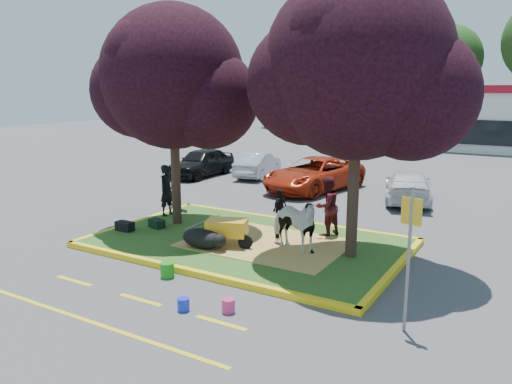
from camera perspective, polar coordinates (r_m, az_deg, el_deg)
The scene contains 31 objects.
ground at distance 13.84m, azimuth -0.98°, elevation -6.10°, with size 90.00×90.00×0.00m, color #424244.
median_island at distance 13.81m, azimuth -0.98°, elevation -5.80°, with size 8.00×5.00×0.15m, color #29541A.
curb_near at distance 11.82m, azimuth -7.62°, elevation -9.03°, with size 8.30×0.16×0.15m, color yellow.
curb_far at distance 15.98m, azimuth 3.88°, elevation -3.37°, with size 8.30×0.16×0.15m, color yellow.
curb_left at distance 16.24m, azimuth -13.36°, elevation -3.42°, with size 0.16×5.30×0.15m, color yellow.
curb_right at distance 12.30m, azimuth 15.64°, elevation -8.54°, with size 0.16×5.30×0.15m, color yellow.
straw_bedding at distance 13.50m, azimuth 1.20°, elevation -5.87°, with size 4.20×3.00×0.01m, color tan.
tree_purple_left at distance 15.10m, azimuth -9.49°, elevation 12.07°, with size 5.06×4.20×6.51m.
tree_purple_right at distance 12.06m, azimuth 11.64°, elevation 13.02°, with size 5.30×4.40×6.82m.
fire_lane_stripe_a at distance 12.10m, azimuth -20.06°, elevation -9.53°, with size 1.10×0.12×0.01m, color yellow.
fire_lane_stripe_b at distance 10.72m, azimuth -13.07°, elevation -11.91°, with size 1.10×0.12×0.01m, color yellow.
fire_lane_stripe_c at distance 9.56m, azimuth -4.03°, elevation -14.69°, with size 1.10×0.12×0.01m, color yellow.
fire_lane_long at distance 9.98m, azimuth -17.95°, elevation -14.08°, with size 6.00×0.10×0.01m, color yellow.
retail_building at distance 39.55m, azimuth 23.68°, elevation 7.99°, with size 20.40×8.40×4.40m.
treeline at distance 49.26m, azimuth 24.79°, elevation 14.88°, with size 46.58×7.80×14.63m.
cow at distance 12.76m, azimuth 4.21°, elevation -3.65°, with size 0.77×1.69×1.42m, color silver.
calf at distance 13.14m, azimuth -6.15°, elevation -5.29°, with size 1.19×0.67×0.52m, color black.
handler at distance 16.51m, azimuth -10.13°, elevation 0.21°, with size 0.61×0.40×1.66m, color black.
visitor_a at distance 14.17m, azimuth 8.09°, elevation -1.61°, with size 0.82×0.64×1.69m, color #471417.
visitor_b at distance 14.83m, azimuth 2.75°, elevation -1.89°, with size 0.70×0.29×1.19m, color black.
wheelbarrow at distance 13.19m, azimuth -3.31°, elevation -4.12°, with size 1.88×0.96×0.71m.
gear_bag_dark at distance 15.13m, azimuth -14.77°, elevation -3.79°, with size 0.53×0.29×0.27m, color black.
gear_bag_green at distance 15.23m, azimuth -11.28°, elevation -3.55°, with size 0.48×0.30×0.26m, color black.
sign_post at distance 9.04m, azimuth 17.13°, elevation -5.68°, with size 0.37×0.10×2.62m.
bucket_green at distance 11.73m, azimuth -10.10°, elevation -8.76°, with size 0.32×0.32×0.34m, color #1C9216.
bucket_pink at distance 9.89m, azimuth -3.17°, elevation -12.85°, with size 0.26×0.26×0.27m, color #D22E72.
bucket_blue at distance 10.06m, azimuth -8.30°, elevation -12.58°, with size 0.24×0.24×0.26m, color #1B31D9.
car_black at distance 24.48m, azimuth -6.26°, elevation 3.40°, with size 1.62×4.01×1.37m, color black.
car_silver at distance 24.19m, azimuth 0.22°, elevation 3.14°, with size 1.25×3.57×1.18m, color #9FA2A6.
car_red at distance 21.07m, azimuth 6.68°, elevation 2.04°, with size 2.30×4.99×1.39m, color #A9280E.
car_white at distance 19.77m, azimuth 16.97°, elevation 0.63°, with size 1.65×4.06×1.18m, color silver.
Camera 1 is at (6.90, -11.21, 4.28)m, focal length 35.00 mm.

